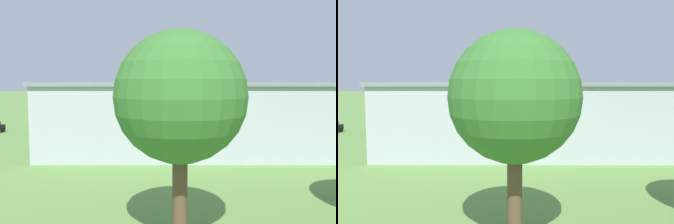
{
  "view_description": "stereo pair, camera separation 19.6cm",
  "coord_description": "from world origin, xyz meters",
  "views": [
    {
      "loc": [
        5.54,
        68.83,
        7.19
      ],
      "look_at": [
        6.43,
        11.93,
        2.31
      ],
      "focal_mm": 38.12,
      "sensor_mm": 36.0,
      "label": 1
    },
    {
      "loc": [
        5.34,
        68.82,
        7.19
      ],
      "look_at": [
        6.43,
        11.93,
        2.31
      ],
      "focal_mm": 38.12,
      "sensor_mm": 36.0,
      "label": 2
    }
  ],
  "objects": [
    {
      "name": "car_red",
      "position": [
        17.42,
        18.59,
        0.89
      ],
      "size": [
        2.48,
        4.73,
        1.72
      ],
      "color": "red",
      "rests_on": "ground_plane"
    },
    {
      "name": "tree_at_field_edge",
      "position": [
        5.25,
        53.39,
        6.49
      ],
      "size": [
        5.82,
        5.82,
        9.44
      ],
      "color": "brown",
      "rests_on": "ground_plane"
    },
    {
      "name": "person_near_hangar_door",
      "position": [
        1.93,
        14.36,
        0.81
      ],
      "size": [
        0.48,
        0.48,
        1.63
      ],
      "color": "#33723F",
      "rests_on": "ground_plane"
    },
    {
      "name": "person_at_fence_line",
      "position": [
        16.76,
        14.27,
        0.87
      ],
      "size": [
        0.42,
        0.42,
        1.73
      ],
      "color": "beige",
      "rests_on": "ground_plane"
    },
    {
      "name": "windsock",
      "position": [
        8.01,
        -17.63,
        4.98
      ],
      "size": [
        1.48,
        1.08,
        5.66
      ],
      "color": "silver",
      "rests_on": "ground_plane"
    },
    {
      "name": "car_silver",
      "position": [
        -8.75,
        18.96,
        0.84
      ],
      "size": [
        1.92,
        3.98,
        1.63
      ],
      "color": "#B7B7BC",
      "rests_on": "ground_plane"
    },
    {
      "name": "person_beside_truck",
      "position": [
        -7.58,
        14.09,
        0.79
      ],
      "size": [
        0.53,
        0.53,
        1.59
      ],
      "color": "beige",
      "rests_on": "ground_plane"
    },
    {
      "name": "person_by_parked_cars",
      "position": [
        19.42,
        21.46,
        0.83
      ],
      "size": [
        0.52,
        0.52,
        1.67
      ],
      "color": "beige",
      "rests_on": "ground_plane"
    },
    {
      "name": "hangar",
      "position": [
        3.98,
        31.52,
        3.57
      ],
      "size": [
        28.92,
        15.11,
        7.12
      ],
      "color": "#B7BCC6",
      "rests_on": "ground_plane"
    },
    {
      "name": "car_green",
      "position": [
        24.36,
        18.55,
        0.81
      ],
      "size": [
        2.27,
        4.13,
        1.56
      ],
      "color": "#1E6B38",
      "rests_on": "ground_plane"
    },
    {
      "name": "ground_plane",
      "position": [
        0.0,
        0.0,
        0.0
      ],
      "size": [
        400.0,
        400.0,
        0.0
      ],
      "primitive_type": "plane",
      "color": "#608C42"
    },
    {
      "name": "biplane",
      "position": [
        7.78,
        3.94,
        2.71
      ],
      "size": [
        6.97,
        8.55,
        3.73
      ],
      "color": "silver"
    }
  ]
}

